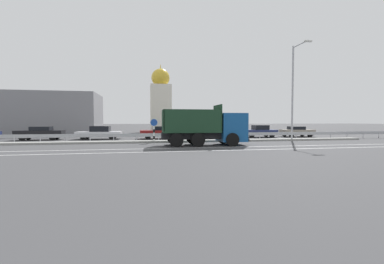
{
  "coord_description": "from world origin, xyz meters",
  "views": [
    {
      "loc": [
        -3.53,
        -20.46,
        1.95
      ],
      "look_at": [
        0.6,
        1.27,
        1.0
      ],
      "focal_mm": 24.0,
      "sensor_mm": 36.0,
      "label": 1
    }
  ],
  "objects_px": {
    "parked_car_7": "(297,131)",
    "parked_car_3": "(100,133)",
    "median_road_sign": "(154,130)",
    "parked_car_2": "(40,133)",
    "street_lamp_1": "(294,88)",
    "parked_car_4": "(160,132)",
    "parked_car_6": "(259,131)",
    "parked_car_5": "(212,131)",
    "dump_truck": "(214,129)",
    "church_tower": "(161,101)"
  },
  "relations": [
    {
      "from": "parked_car_4",
      "to": "parked_car_5",
      "type": "bearing_deg",
      "value": -84.89
    },
    {
      "from": "median_road_sign",
      "to": "street_lamp_1",
      "type": "height_order",
      "value": "street_lamp_1"
    },
    {
      "from": "parked_car_2",
      "to": "parked_car_5",
      "type": "distance_m",
      "value": 18.5
    },
    {
      "from": "street_lamp_1",
      "to": "parked_car_3",
      "type": "xyz_separation_m",
      "value": [
        -19.26,
        5.84,
        -4.49
      ]
    },
    {
      "from": "parked_car_2",
      "to": "parked_car_6",
      "type": "relative_size",
      "value": 1.1
    },
    {
      "from": "dump_truck",
      "to": "parked_car_3",
      "type": "relative_size",
      "value": 1.46
    },
    {
      "from": "street_lamp_1",
      "to": "parked_car_3",
      "type": "distance_m",
      "value": 20.62
    },
    {
      "from": "dump_truck",
      "to": "parked_car_3",
      "type": "bearing_deg",
      "value": -129.81
    },
    {
      "from": "parked_car_7",
      "to": "church_tower",
      "type": "relative_size",
      "value": 0.33
    },
    {
      "from": "dump_truck",
      "to": "parked_car_3",
      "type": "height_order",
      "value": "dump_truck"
    },
    {
      "from": "parked_car_3",
      "to": "parked_car_6",
      "type": "xyz_separation_m",
      "value": [
        18.43,
        -0.1,
        0.02
      ]
    },
    {
      "from": "parked_car_4",
      "to": "parked_car_6",
      "type": "distance_m",
      "value": 12.01
    },
    {
      "from": "parked_car_3",
      "to": "parked_car_6",
      "type": "height_order",
      "value": "parked_car_6"
    },
    {
      "from": "dump_truck",
      "to": "parked_car_6",
      "type": "relative_size",
      "value": 1.66
    },
    {
      "from": "median_road_sign",
      "to": "parked_car_5",
      "type": "height_order",
      "value": "median_road_sign"
    },
    {
      "from": "parked_car_3",
      "to": "church_tower",
      "type": "distance_m",
      "value": 19.44
    },
    {
      "from": "parked_car_4",
      "to": "church_tower",
      "type": "relative_size",
      "value": 0.35
    },
    {
      "from": "parked_car_6",
      "to": "church_tower",
      "type": "height_order",
      "value": "church_tower"
    },
    {
      "from": "street_lamp_1",
      "to": "parked_car_4",
      "type": "bearing_deg",
      "value": 157.21
    },
    {
      "from": "parked_car_4",
      "to": "parked_car_5",
      "type": "xyz_separation_m",
      "value": [
        6.23,
        0.74,
        0.03
      ]
    },
    {
      "from": "dump_truck",
      "to": "parked_car_7",
      "type": "relative_size",
      "value": 1.72
    },
    {
      "from": "parked_car_7",
      "to": "parked_car_6",
      "type": "bearing_deg",
      "value": -85.46
    },
    {
      "from": "parked_car_2",
      "to": "parked_car_4",
      "type": "bearing_deg",
      "value": -93.64
    },
    {
      "from": "parked_car_3",
      "to": "parked_car_4",
      "type": "relative_size",
      "value": 1.08
    },
    {
      "from": "street_lamp_1",
      "to": "dump_truck",
      "type": "bearing_deg",
      "value": -160.81
    },
    {
      "from": "parked_car_6",
      "to": "parked_car_7",
      "type": "relative_size",
      "value": 1.04
    },
    {
      "from": "median_road_sign",
      "to": "parked_car_7",
      "type": "height_order",
      "value": "median_road_sign"
    },
    {
      "from": "dump_truck",
      "to": "parked_car_4",
      "type": "distance_m",
      "value": 9.37
    },
    {
      "from": "parked_car_5",
      "to": "church_tower",
      "type": "height_order",
      "value": "church_tower"
    },
    {
      "from": "parked_car_2",
      "to": "parked_car_6",
      "type": "xyz_separation_m",
      "value": [
        24.26,
        -0.06,
        0.01
      ]
    },
    {
      "from": "parked_car_3",
      "to": "parked_car_5",
      "type": "distance_m",
      "value": 12.66
    },
    {
      "from": "street_lamp_1",
      "to": "parked_car_7",
      "type": "height_order",
      "value": "street_lamp_1"
    },
    {
      "from": "parked_car_4",
      "to": "church_tower",
      "type": "height_order",
      "value": "church_tower"
    },
    {
      "from": "median_road_sign",
      "to": "parked_car_4",
      "type": "xyz_separation_m",
      "value": [
        0.84,
        5.07,
        -0.41
      ]
    },
    {
      "from": "street_lamp_1",
      "to": "parked_car_4",
      "type": "relative_size",
      "value": 2.17
    },
    {
      "from": "parked_car_3",
      "to": "church_tower",
      "type": "height_order",
      "value": "church_tower"
    },
    {
      "from": "parked_car_2",
      "to": "dump_truck",
      "type": "bearing_deg",
      "value": -120.68
    },
    {
      "from": "parked_car_2",
      "to": "parked_car_7",
      "type": "relative_size",
      "value": 1.13
    },
    {
      "from": "parked_car_6",
      "to": "parked_car_7",
      "type": "height_order",
      "value": "parked_car_6"
    },
    {
      "from": "median_road_sign",
      "to": "street_lamp_1",
      "type": "xyz_separation_m",
      "value": [
        13.67,
        -0.32,
        4.08
      ]
    },
    {
      "from": "dump_truck",
      "to": "parked_car_2",
      "type": "distance_m",
      "value": 18.44
    },
    {
      "from": "median_road_sign",
      "to": "parked_car_7",
      "type": "distance_m",
      "value": 18.61
    },
    {
      "from": "parked_car_3",
      "to": "parked_car_7",
      "type": "relative_size",
      "value": 1.18
    },
    {
      "from": "parked_car_3",
      "to": "parked_car_7",
      "type": "height_order",
      "value": "parked_car_3"
    },
    {
      "from": "parked_car_5",
      "to": "street_lamp_1",
      "type": "bearing_deg",
      "value": 46.37
    },
    {
      "from": "median_road_sign",
      "to": "parked_car_2",
      "type": "xyz_separation_m",
      "value": [
        -11.42,
        5.48,
        -0.4
      ]
    },
    {
      "from": "median_road_sign",
      "to": "parked_car_5",
      "type": "relative_size",
      "value": 0.55
    },
    {
      "from": "parked_car_7",
      "to": "parked_car_3",
      "type": "bearing_deg",
      "value": -85.47
    },
    {
      "from": "parked_car_5",
      "to": "parked_car_7",
      "type": "distance_m",
      "value": 10.74
    },
    {
      "from": "parked_car_2",
      "to": "street_lamp_1",
      "type": "bearing_deg",
      "value": -104.75
    }
  ]
}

